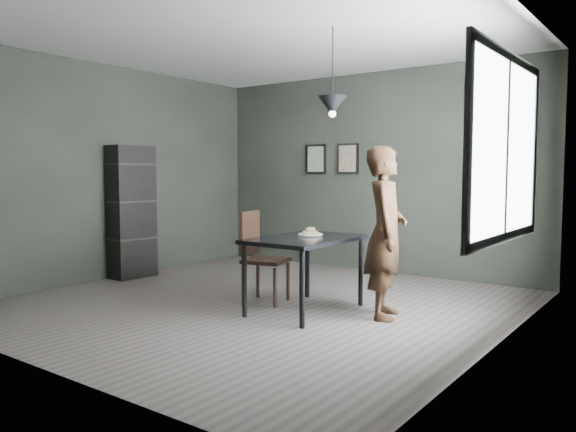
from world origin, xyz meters
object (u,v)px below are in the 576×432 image
Objects in this scene: cafe_table at (305,245)px; white_plate at (310,235)px; shelf_unit at (131,212)px; pendant_lamp at (332,105)px; wood_chair at (259,251)px; woman at (386,232)px.

cafe_table is 0.17m from white_plate.
shelf_unit is 2.03× the size of pendant_lamp.
white_plate is 0.65m from wood_chair.
cafe_table is 0.68× the size of shelf_unit.
woman is at bearing 18.74° from cafe_table.
shelf_unit reaches higher than cafe_table.
shelf_unit is at bearing 176.87° from cafe_table.
wood_chair is 0.56× the size of shelf_unit.
woman reaches higher than cafe_table.
pendant_lamp is at bearing -8.61° from white_plate.
pendant_lamp reaches higher than wood_chair.
shelf_unit is at bearing 179.66° from white_plate.
pendant_lamp is (0.25, 0.10, 1.38)m from cafe_table.
shelf_unit is (-2.92, 0.16, 0.20)m from cafe_table.
cafe_table is at bearing -17.94° from wood_chair.
white_plate is (-0.03, 0.14, 0.08)m from cafe_table.
cafe_table is 0.73× the size of woman.
wood_chair reaches higher than white_plate.
cafe_table is 0.65m from wood_chair.
woman is 0.94× the size of shelf_unit.
pendant_lamp is (-0.51, -0.16, 1.22)m from woman.
wood_chair is at bearing 76.17° from woman.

